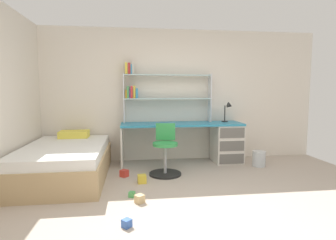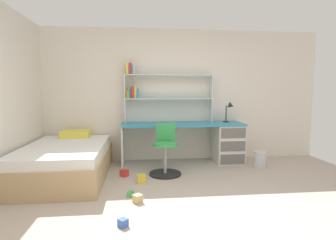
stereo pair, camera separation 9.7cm
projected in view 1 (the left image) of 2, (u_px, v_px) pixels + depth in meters
ground_plane at (203, 216)px, 2.97m from camera, size 5.85×6.04×0.02m
room_shell at (97, 97)px, 3.92m from camera, size 5.85×6.04×2.52m
desk at (214, 139)px, 5.19m from camera, size 2.25×0.60×0.76m
bookshelf_hutch at (156, 88)px, 5.13m from camera, size 1.66×0.22×1.11m
desk_lamp at (229, 109)px, 5.22m from camera, size 0.20×0.17×0.38m
swivel_chair at (165, 154)px, 4.42m from camera, size 0.52×0.52×0.82m
bed_platform at (65, 162)px, 4.22m from camera, size 1.24×1.97×0.64m
waste_bin at (259, 159)px, 4.92m from camera, size 0.23×0.23×0.28m
toy_block_natural_0 at (140, 199)px, 3.31m from camera, size 0.14×0.14×0.10m
toy_block_yellow_1 at (142, 179)px, 4.02m from camera, size 0.13×0.13×0.12m
toy_block_red_2 at (124, 173)px, 4.32m from camera, size 0.15×0.15×0.11m
toy_block_green_3 at (132, 194)px, 3.49m from camera, size 0.09×0.09×0.07m
toy_block_blue_4 at (127, 223)px, 2.72m from camera, size 0.12×0.12×0.08m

